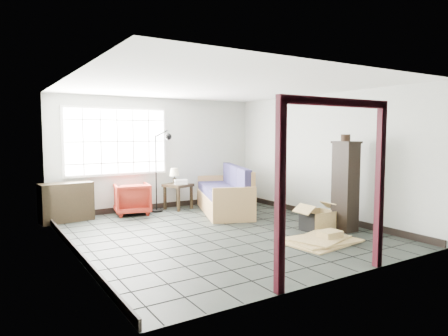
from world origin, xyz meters
TOP-DOWN VIEW (x-y plane):
  - ground at (0.00, 0.00)m, footprint 5.50×5.50m
  - room_shell at (0.00, 0.03)m, footprint 5.02×5.52m
  - window_panel at (-1.00, 2.70)m, footprint 2.32×0.08m
  - doorway_trim at (0.00, -2.70)m, footprint 1.80×0.08m
  - futon_sofa at (1.13, 1.53)m, footprint 1.65×2.52m
  - armchair at (-0.79, 2.40)m, footprint 0.85×0.81m
  - side_table at (0.34, 2.40)m, footprint 0.70×0.70m
  - table_lamp at (0.28, 2.48)m, footprint 0.25×0.25m
  - projector at (0.37, 2.34)m, footprint 0.34×0.30m
  - floor_lamp at (-0.08, 2.36)m, footprint 0.51×0.32m
  - console_shelf at (-2.15, 2.40)m, footprint 1.05×0.51m
  - tall_shelf at (2.03, -1.10)m, footprint 0.37×0.46m
  - pot at (1.99, -1.11)m, footprint 0.19×0.19m
  - open_box at (1.64, -0.81)m, footprint 0.89×0.46m
  - cardboard_pile at (1.11, -1.45)m, footprint 1.32×1.01m

SIDE VIEW (x-z plane):
  - ground at x=0.00m, z-range 0.00..0.00m
  - cardboard_pile at x=1.11m, z-range -0.04..0.14m
  - open_box at x=1.64m, z-range -0.07..0.43m
  - futon_sofa at x=1.13m, z-range -0.14..0.90m
  - armchair at x=-0.79m, z-range 0.00..0.76m
  - console_shelf at x=-2.15m, z-range 0.00..0.79m
  - side_table at x=0.34m, z-range 0.19..0.79m
  - projector at x=0.37m, z-range 0.60..0.70m
  - tall_shelf at x=2.03m, z-range 0.01..1.65m
  - table_lamp at x=0.28m, z-range 0.67..1.04m
  - floor_lamp at x=-0.08m, z-range 0.06..1.92m
  - doorway_trim at x=0.00m, z-range 0.28..2.48m
  - window_panel at x=-1.00m, z-range 0.84..2.36m
  - room_shell at x=0.00m, z-range 0.37..2.98m
  - pot at x=1.99m, z-range 1.64..1.76m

